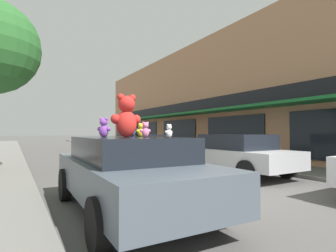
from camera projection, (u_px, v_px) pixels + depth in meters
The scene contains 14 objects.
ground_plane at pixel (223, 195), 6.20m from camera, with size 260.00×260.00×0.00m, color #514F4C.
sidewalk_far at pixel (335, 175), 8.73m from camera, with size 2.36×90.00×0.12m.
storefront_row at pixel (273, 103), 20.42m from camera, with size 15.34×33.38×7.58m.
plush_art_car at pixel (129, 170), 5.00m from camera, with size 2.18×4.66×1.40m.
teddy_bear_giant at pixel (126, 116), 4.96m from camera, with size 0.60×0.37×0.82m.
teddy_bear_green at pixel (105, 132), 5.49m from camera, with size 0.16×0.11×0.21m.
teddy_bear_purple at pixel (104, 128), 4.81m from camera, with size 0.24×0.25×0.37m.
teddy_bear_black at pixel (138, 129), 6.19m from camera, with size 0.27×0.17×0.36m.
teddy_bear_yellow at pixel (141, 130), 5.52m from camera, with size 0.22×0.15×0.29m.
teddy_bear_blue at pixel (132, 131), 5.67m from camera, with size 0.18×0.12×0.24m.
teddy_bear_pink at pixel (145, 130), 4.92m from camera, with size 0.22×0.14×0.29m.
teddy_bear_white at pixel (169, 131), 4.37m from camera, with size 0.18×0.12×0.23m.
parked_car_far_center at pixel (236, 153), 9.22m from camera, with size 2.05×4.24×1.43m.
parked_car_far_right at pixel (144, 145), 15.80m from camera, with size 2.07×4.35×1.37m.
Camera 1 is at (-4.30, -4.71, 1.50)m, focal length 28.00 mm.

